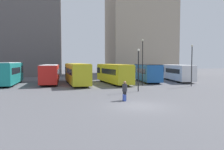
# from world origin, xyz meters

# --- Properties ---
(ground_plane) EXTENTS (160.00, 160.00, 0.00)m
(ground_plane) POSITION_xyz_m (0.00, 0.00, 0.00)
(ground_plane) COLOR #56565B
(building_block_left) EXTENTS (22.24, 17.22, 35.87)m
(building_block_left) POSITION_xyz_m (-17.72, 44.06, 17.93)
(building_block_left) COLOR #5B5656
(building_block_left) RESTS_ON ground_plane
(building_block_right) EXTENTS (17.24, 14.85, 38.56)m
(building_block_right) POSITION_xyz_m (15.21, 44.06, 19.28)
(building_block_right) COLOR tan
(building_block_right) RESTS_ON ground_plane
(bus_0) EXTENTS (2.79, 10.00, 3.32)m
(bus_0) POSITION_xyz_m (-13.82, 18.88, 1.80)
(bus_0) COLOR #19847F
(bus_0) RESTS_ON ground_plane
(bus_1) EXTENTS (2.51, 11.07, 2.95)m
(bus_1) POSITION_xyz_m (-7.89, 19.68, 1.61)
(bus_1) COLOR red
(bus_1) RESTS_ON ground_plane
(bus_2) EXTENTS (3.43, 12.16, 3.13)m
(bus_2) POSITION_xyz_m (-3.92, 17.74, 1.71)
(bus_2) COLOR gold
(bus_2) RESTS_ON ground_plane
(bus_3) EXTENTS (3.65, 11.31, 3.02)m
(bus_3) POSITION_xyz_m (1.80, 17.56, 1.65)
(bus_3) COLOR gold
(bus_3) RESTS_ON ground_plane
(bus_4) EXTENTS (3.58, 9.56, 2.98)m
(bus_4) POSITION_xyz_m (8.05, 19.18, 1.61)
(bus_4) COLOR #1E56A3
(bus_4) RESTS_ON ground_plane
(bus_5) EXTENTS (3.83, 10.85, 2.85)m
(bus_5) POSITION_xyz_m (13.83, 19.68, 1.56)
(bus_5) COLOR silver
(bus_5) RESTS_ON ground_plane
(traveler) EXTENTS (0.51, 0.51, 1.70)m
(traveler) POSITION_xyz_m (-0.43, 2.74, 1.01)
(traveler) COLOR black
(traveler) RESTS_ON ground_plane
(suitcase) EXTENTS (0.27, 0.34, 0.83)m
(suitcase) POSITION_xyz_m (-0.59, 2.25, 0.29)
(suitcase) COLOR #334CB2
(suitcase) RESTS_ON ground_plane
(lamp_post_0) EXTENTS (0.28, 0.28, 5.76)m
(lamp_post_0) POSITION_xyz_m (11.59, 11.40, 3.39)
(lamp_post_0) COLOR black
(lamp_post_0) RESTS_ON ground_plane
(lamp_post_1) EXTENTS (0.28, 0.28, 4.88)m
(lamp_post_1) POSITION_xyz_m (2.61, 7.91, 2.93)
(lamp_post_1) COLOR black
(lamp_post_1) RESTS_ON ground_plane
(lamp_post_2) EXTENTS (0.28, 0.28, 6.62)m
(lamp_post_2) POSITION_xyz_m (5.27, 13.80, 3.83)
(lamp_post_2) COLOR black
(lamp_post_2) RESTS_ON ground_plane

